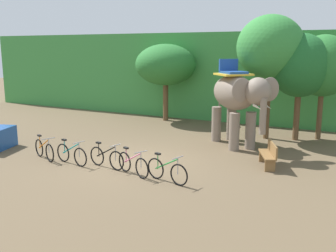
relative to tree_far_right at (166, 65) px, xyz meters
name	(u,v)px	position (x,y,z in m)	size (l,w,h in m)	color
ground_plane	(135,162)	(2.98, -8.20, -3.29)	(80.00, 80.00, 0.00)	brown
foliage_hedge	(236,75)	(2.98, 4.04, -0.71)	(36.00, 6.00, 5.16)	#3D8E42
tree_far_right	(166,65)	(0.00, 0.00, 0.00)	(3.53, 3.53, 4.50)	brown
tree_right	(270,48)	(6.47, -1.96, 0.99)	(3.08, 3.08, 5.77)	brown
tree_center_right	(300,66)	(7.77, -1.62, 0.18)	(2.72, 2.72, 4.93)	brown
tree_center	(323,66)	(8.71, -0.97, 0.16)	(2.60, 2.60, 4.87)	brown
elephant	(237,97)	(5.66, -4.13, -1.08)	(3.68, 3.68, 3.78)	gray
bike_orange	(44,150)	(-0.35, -9.49, -2.90)	(1.60, 0.77, 0.92)	black
bike_teal	(71,154)	(1.04, -9.52, -2.90)	(1.69, 0.52, 0.92)	black
bike_black	(107,158)	(2.47, -9.29, -2.90)	(1.69, 0.52, 0.92)	black
bike_pink	(133,164)	(3.75, -9.53, -2.90)	(1.61, 0.76, 0.92)	black
bike_green	(167,171)	(5.10, -9.64, -2.90)	(1.67, 0.60, 0.92)	black
wooden_bench	(269,154)	(7.63, -6.45, -2.81)	(0.97, 1.54, 0.89)	brown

